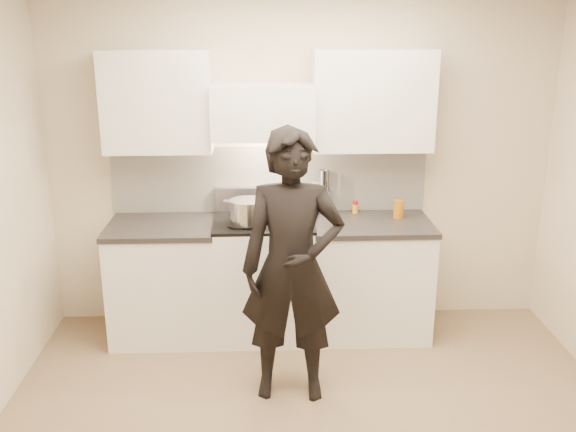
{
  "coord_description": "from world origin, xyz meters",
  "views": [
    {
      "loc": [
        -0.3,
        -3.24,
        2.42
      ],
      "look_at": [
        -0.13,
        1.05,
        1.09
      ],
      "focal_mm": 40.0,
      "sensor_mm": 36.0,
      "label": 1
    }
  ],
  "objects": [
    {
      "name": "utensil_crock",
      "position": [
        0.18,
        1.66,
        1.03
      ],
      "size": [
        0.13,
        0.13,
        0.35
      ],
      "color": "#A7A5B9",
      "rests_on": "counter_right"
    },
    {
      "name": "stock_pot",
      "position": [
        -0.42,
        1.31,
        1.05
      ],
      "size": [
        0.36,
        0.34,
        0.18
      ],
      "color": "silver",
      "rests_on": "stove"
    },
    {
      "name": "counter_left",
      "position": [
        -1.08,
        1.43,
        0.46
      ],
      "size": [
        0.82,
        0.67,
        0.92
      ],
      "color": "white",
      "rests_on": "ground"
    },
    {
      "name": "spice_jar",
      "position": [
        0.43,
        1.65,
        0.97
      ],
      "size": [
        0.04,
        0.04,
        0.1
      ],
      "color": "orange",
      "rests_on": "counter_right"
    },
    {
      "name": "room_shell",
      "position": [
        -0.06,
        0.37,
        1.6
      ],
      "size": [
        4.04,
        3.54,
        2.7
      ],
      "color": "beige",
      "rests_on": "ground"
    },
    {
      "name": "stove",
      "position": [
        -0.3,
        1.42,
        0.47
      ],
      "size": [
        0.76,
        0.65,
        0.96
      ],
      "color": "white",
      "rests_on": "ground"
    },
    {
      "name": "wok",
      "position": [
        -0.17,
        1.54,
        1.06
      ],
      "size": [
        0.36,
        0.44,
        0.29
      ],
      "color": "silver",
      "rests_on": "stove"
    },
    {
      "name": "person",
      "position": [
        -0.12,
        0.55,
        0.9
      ],
      "size": [
        0.68,
        0.46,
        1.8
      ],
      "primitive_type": "imported",
      "rotation": [
        0.0,
        0.0,
        -0.05
      ],
      "color": "black",
      "rests_on": "ground"
    },
    {
      "name": "oil_glass",
      "position": [
        0.75,
        1.51,
        0.99
      ],
      "size": [
        0.08,
        0.08,
        0.14
      ],
      "color": "#A55C0F",
      "rests_on": "counter_right"
    },
    {
      "name": "counter_right",
      "position": [
        0.53,
        1.43,
        0.46
      ],
      "size": [
        0.92,
        0.67,
        0.92
      ],
      "color": "white",
      "rests_on": "ground"
    }
  ]
}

